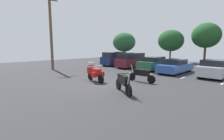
{
  "coord_description": "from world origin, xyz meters",
  "views": [
    {
      "loc": [
        9.11,
        -7.47,
        2.67
      ],
      "look_at": [
        -0.76,
        1.73,
        0.72
      ],
      "focal_mm": 26.68,
      "sensor_mm": 36.0,
      "label": 1
    }
  ],
  "objects_px": {
    "car_navy": "(116,59)",
    "car_green": "(154,63)",
    "motorcycle_second": "(141,74)",
    "car_blue": "(175,66)",
    "motorcycle_touring": "(95,73)",
    "motorcycle_third": "(123,82)",
    "car_silver": "(215,69)",
    "utility_pole": "(51,32)",
    "car_maroon": "(133,60)"
  },
  "relations": [
    {
      "from": "motorcycle_second",
      "to": "car_blue",
      "type": "xyz_separation_m",
      "value": [
        -0.28,
        5.94,
        0.1
      ]
    },
    {
      "from": "car_silver",
      "to": "utility_pole",
      "type": "xyz_separation_m",
      "value": [
        -14.21,
        -8.14,
        3.52
      ]
    },
    {
      "from": "car_green",
      "to": "car_blue",
      "type": "height_order",
      "value": "car_green"
    },
    {
      "from": "motorcycle_touring",
      "to": "car_silver",
      "type": "xyz_separation_m",
      "value": [
        5.59,
        8.62,
        0.07
      ]
    },
    {
      "from": "car_navy",
      "to": "car_green",
      "type": "distance_m",
      "value": 6.16
    },
    {
      "from": "utility_pole",
      "to": "motorcycle_third",
      "type": "bearing_deg",
      "value": -5.43
    },
    {
      "from": "motorcycle_touring",
      "to": "motorcycle_second",
      "type": "relative_size",
      "value": 0.93
    },
    {
      "from": "motorcycle_second",
      "to": "utility_pole",
      "type": "distance_m",
      "value": 11.85
    },
    {
      "from": "motorcycle_second",
      "to": "motorcycle_third",
      "type": "xyz_separation_m",
      "value": [
        1.13,
        -3.14,
        0.05
      ]
    },
    {
      "from": "motorcycle_touring",
      "to": "car_silver",
      "type": "height_order",
      "value": "car_silver"
    },
    {
      "from": "motorcycle_touring",
      "to": "car_maroon",
      "type": "height_order",
      "value": "car_maroon"
    },
    {
      "from": "motorcycle_second",
      "to": "car_green",
      "type": "height_order",
      "value": "car_green"
    },
    {
      "from": "car_navy",
      "to": "utility_pole",
      "type": "relative_size",
      "value": 0.53
    },
    {
      "from": "car_maroon",
      "to": "car_blue",
      "type": "relative_size",
      "value": 0.99
    },
    {
      "from": "car_maroon",
      "to": "motorcycle_second",
      "type": "bearing_deg",
      "value": -45.67
    },
    {
      "from": "car_navy",
      "to": "utility_pole",
      "type": "height_order",
      "value": "utility_pole"
    },
    {
      "from": "motorcycle_touring",
      "to": "motorcycle_third",
      "type": "xyz_separation_m",
      "value": [
        3.6,
        -0.69,
        -0.04
      ]
    },
    {
      "from": "car_maroon",
      "to": "car_silver",
      "type": "distance_m",
      "value": 9.01
    },
    {
      "from": "utility_pole",
      "to": "car_silver",
      "type": "bearing_deg",
      "value": 29.81
    },
    {
      "from": "car_maroon",
      "to": "car_blue",
      "type": "distance_m",
      "value": 5.61
    },
    {
      "from": "car_green",
      "to": "utility_pole",
      "type": "height_order",
      "value": "utility_pole"
    },
    {
      "from": "car_maroon",
      "to": "car_blue",
      "type": "xyz_separation_m",
      "value": [
        5.61,
        -0.09,
        -0.25
      ]
    },
    {
      "from": "car_maroon",
      "to": "car_blue",
      "type": "height_order",
      "value": "car_maroon"
    },
    {
      "from": "car_green",
      "to": "utility_pole",
      "type": "relative_size",
      "value": 0.54
    },
    {
      "from": "motorcycle_touring",
      "to": "car_blue",
      "type": "bearing_deg",
      "value": 75.35
    },
    {
      "from": "motorcycle_second",
      "to": "car_maroon",
      "type": "bearing_deg",
      "value": 134.33
    },
    {
      "from": "motorcycle_third",
      "to": "car_silver",
      "type": "relative_size",
      "value": 0.48
    },
    {
      "from": "motorcycle_second",
      "to": "car_green",
      "type": "relative_size",
      "value": 0.51
    },
    {
      "from": "motorcycle_third",
      "to": "car_maroon",
      "type": "xyz_separation_m",
      "value": [
        -7.01,
        9.17,
        0.29
      ]
    },
    {
      "from": "motorcycle_second",
      "to": "motorcycle_third",
      "type": "distance_m",
      "value": 3.34
    },
    {
      "from": "car_blue",
      "to": "car_silver",
      "type": "distance_m",
      "value": 3.41
    },
    {
      "from": "motorcycle_second",
      "to": "car_navy",
      "type": "relative_size",
      "value": 0.52
    },
    {
      "from": "car_navy",
      "to": "car_maroon",
      "type": "distance_m",
      "value": 3.1
    },
    {
      "from": "motorcycle_third",
      "to": "car_blue",
      "type": "relative_size",
      "value": 0.42
    },
    {
      "from": "car_navy",
      "to": "car_silver",
      "type": "relative_size",
      "value": 1.01
    },
    {
      "from": "motorcycle_third",
      "to": "car_blue",
      "type": "xyz_separation_m",
      "value": [
        -1.4,
        9.08,
        0.05
      ]
    },
    {
      "from": "motorcycle_third",
      "to": "utility_pole",
      "type": "bearing_deg",
      "value": 174.57
    },
    {
      "from": "motorcycle_touring",
      "to": "car_blue",
      "type": "xyz_separation_m",
      "value": [
        2.19,
        8.39,
        0.0
      ]
    },
    {
      "from": "car_blue",
      "to": "car_silver",
      "type": "height_order",
      "value": "car_silver"
    },
    {
      "from": "car_green",
      "to": "motorcycle_second",
      "type": "bearing_deg",
      "value": -65.1
    },
    {
      "from": "car_blue",
      "to": "car_green",
      "type": "bearing_deg",
      "value": 176.54
    },
    {
      "from": "car_maroon",
      "to": "utility_pole",
      "type": "relative_size",
      "value": 0.59
    },
    {
      "from": "utility_pole",
      "to": "motorcycle_second",
      "type": "bearing_deg",
      "value": 10.12
    },
    {
      "from": "motorcycle_second",
      "to": "car_silver",
      "type": "height_order",
      "value": "car_silver"
    },
    {
      "from": "car_blue",
      "to": "car_silver",
      "type": "xyz_separation_m",
      "value": [
        3.4,
        0.23,
        0.07
      ]
    },
    {
      "from": "motorcycle_touring",
      "to": "car_green",
      "type": "distance_m",
      "value": 8.55
    },
    {
      "from": "car_navy",
      "to": "car_green",
      "type": "relative_size",
      "value": 0.98
    },
    {
      "from": "motorcycle_touring",
      "to": "car_green",
      "type": "xyz_separation_m",
      "value": [
        -0.36,
        8.54,
        0.08
      ]
    },
    {
      "from": "motorcycle_third",
      "to": "car_silver",
      "type": "distance_m",
      "value": 9.52
    },
    {
      "from": "motorcycle_second",
      "to": "car_navy",
      "type": "bearing_deg",
      "value": 145.9
    }
  ]
}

